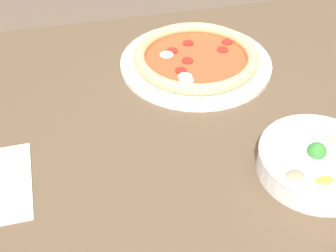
# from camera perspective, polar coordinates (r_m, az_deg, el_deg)

# --- Properties ---
(dining_table) EXTENTS (1.27, 0.98, 0.78)m
(dining_table) POSITION_cam_1_polar(r_m,az_deg,el_deg) (0.99, 6.84, -4.73)
(dining_table) COLOR brown
(dining_table) RESTS_ON ground_plane
(pizza) EXTENTS (0.35, 0.35, 0.04)m
(pizza) POSITION_cam_1_polar(r_m,az_deg,el_deg) (1.08, 3.52, 8.19)
(pizza) COLOR white
(pizza) RESTS_ON dining_table
(bowl) EXTENTS (0.21, 0.21, 0.07)m
(bowl) POSITION_cam_1_polar(r_m,az_deg,el_deg) (0.85, 17.83, -4.03)
(bowl) COLOR white
(bowl) RESTS_ON dining_table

